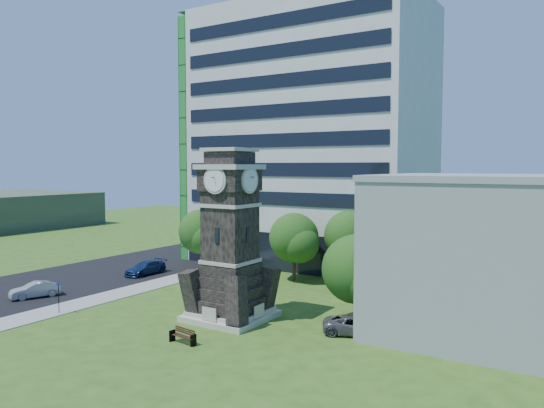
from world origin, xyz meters
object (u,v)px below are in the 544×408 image
Objects in this scene: clock_tower at (230,246)px; street_sign at (59,294)px; car_east_lot at (357,325)px; park_bench at (183,335)px; car_street_north at (145,268)px; car_street_mid at (35,290)px.

street_sign is (-11.53, -5.82, -3.79)m from clock_tower.
car_east_lot is (9.13, 1.44, -4.67)m from clock_tower.
car_street_north is at bearing 149.70° from park_bench.
car_street_mid is 0.90× the size of car_east_lot.
clock_tower is at bearing 33.68° from car_street_mid.
park_bench is (18.19, -2.07, -0.15)m from car_street_mid.
street_sign is at bearing 88.72° from car_east_lot.
clock_tower reaches higher than park_bench.
car_east_lot is 2.40× the size of park_bench.
clock_tower is at bearing 78.33° from car_east_lot.
park_bench is (0.73, -5.87, -4.78)m from clock_tower.
car_street_mid is at bearing 165.96° from street_sign.
car_east_lot is at bearing 8.99° from clock_tower.
park_bench is at bearing -37.72° from car_street_north.
car_street_north is at bearing 55.32° from car_east_lot.
street_sign is at bearing -69.02° from car_street_north.
park_bench is at bearing 14.91° from car_street_mid.
street_sign reaches higher than car_east_lot.
car_street_north is 2.53× the size of park_bench.
street_sign reaches higher than car_street_mid.
car_street_north is at bearing 154.64° from clock_tower.
car_street_mid is 2.15× the size of park_bench.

